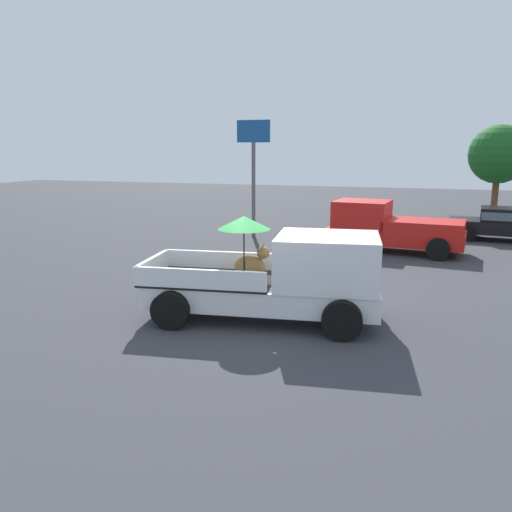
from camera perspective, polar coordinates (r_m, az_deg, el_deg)
ground_plane at (r=11.24m, az=0.66°, el=-7.04°), size 80.00×80.00×0.00m
pickup_truck_main at (r=10.89m, az=3.17°, el=-2.39°), size 5.24×2.75×2.27m
pickup_truck_red at (r=18.96m, az=14.75°, el=3.15°), size 4.98×2.62×1.80m
parked_sedan_near at (r=22.85m, az=26.42°, el=3.41°), size 4.47×2.34×1.33m
motel_sign at (r=21.38m, az=-0.29°, el=11.33°), size 1.40×0.16×4.82m
tree_by_lot at (r=28.39m, az=25.71°, el=10.27°), size 2.91×2.91×4.85m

